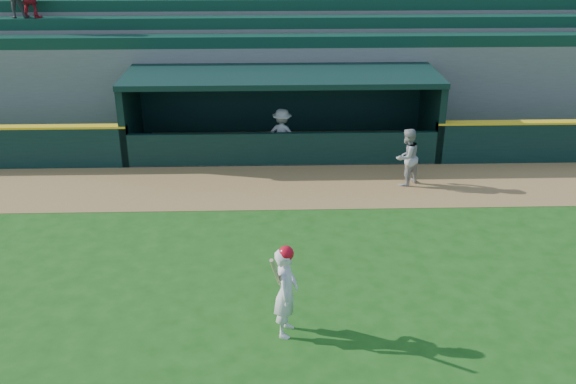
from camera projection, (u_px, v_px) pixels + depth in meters
ground at (290, 282)px, 13.04m from camera, size 120.00×120.00×0.00m
warning_track at (284, 186)px, 17.51m from camera, size 40.00×3.00×0.01m
dugout_player_front at (407, 157)px, 17.32m from camera, size 0.98×0.96×1.60m
dugout_player_inside at (282, 135)px, 19.08m from camera, size 1.14×0.86×1.57m
dugout at (282, 106)px, 19.79m from camera, size 9.40×2.80×2.46m
stands at (279, 44)px, 23.54m from camera, size 34.50×6.26×7.43m
batter_at_plate at (286, 290)px, 11.15m from camera, size 0.55×0.82×1.77m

